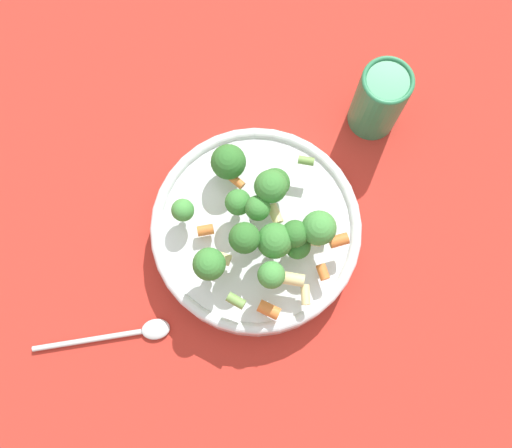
% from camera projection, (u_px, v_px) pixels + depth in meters
% --- Properties ---
extents(ground_plane, '(3.00, 3.00, 0.00)m').
position_uv_depth(ground_plane, '(256.00, 235.00, 0.79)').
color(ground_plane, '#B72D23').
extents(bowl, '(0.26, 0.26, 0.05)m').
position_uv_depth(bowl, '(256.00, 231.00, 0.76)').
color(bowl, silver).
rests_on(bowl, ground_plane).
extents(pasta_salad, '(0.20, 0.21, 0.08)m').
position_uv_depth(pasta_salad, '(262.00, 220.00, 0.69)').
color(pasta_salad, '#8CB766').
rests_on(pasta_salad, bowl).
extents(cup, '(0.06, 0.06, 0.12)m').
position_uv_depth(cup, '(380.00, 100.00, 0.77)').
color(cup, '#2D7F51').
rests_on(cup, ground_plane).
extents(spoon, '(0.15, 0.12, 0.01)m').
position_uv_depth(spoon, '(127.00, 334.00, 0.75)').
color(spoon, silver).
rests_on(spoon, ground_plane).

